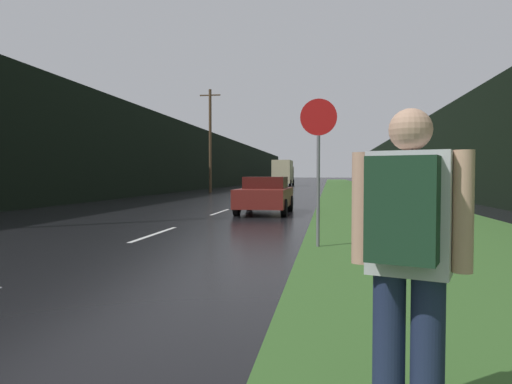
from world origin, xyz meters
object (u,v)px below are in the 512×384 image
car_passing_near (265,195)px  hitchhiker_with_backpack (408,254)px  stop_sign (318,155)px  delivery_truck (283,173)px

car_passing_near → hitchhiker_with_backpack: bearing=100.8°
stop_sign → hitchhiker_with_backpack: size_ratio=1.65×
delivery_truck → hitchhiker_with_backpack: bearing=-83.7°
hitchhiker_with_backpack → stop_sign: bearing=114.6°
stop_sign → hitchhiker_with_backpack: stop_sign is taller
car_passing_near → delivery_truck: delivery_truck is taller
car_passing_near → delivery_truck: size_ratio=0.54×
stop_sign → delivery_truck: (-5.98, 53.10, -0.08)m
hitchhiker_with_backpack → delivery_truck: size_ratio=0.24×
hitchhiker_with_backpack → car_passing_near: size_ratio=0.43×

